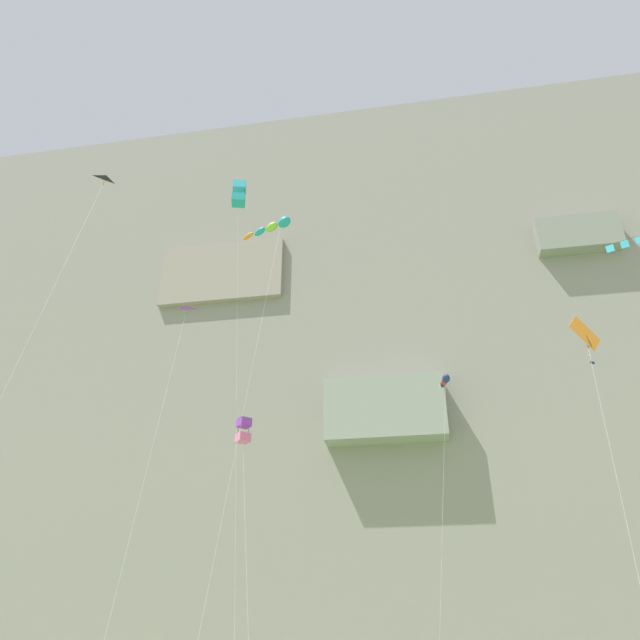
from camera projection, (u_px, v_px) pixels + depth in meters
name	position (u px, v px, depth m)	size (l,w,h in m)	color
cliff_face	(390.00, 384.00, 77.09)	(180.00, 33.72, 65.98)	gray
kite_box_near_cliff	(239.00, 194.00, 47.37)	(3.06, 1.80, 35.49)	#38B2D1
kite_diamond_high_right	(586.00, 338.00, 35.38)	(2.71, 5.20, 20.58)	orange
kite_delta_high_center	(179.00, 334.00, 37.89)	(1.07, 4.48, 22.36)	purple
kite_delta_low_left	(90.00, 211.00, 33.66)	(1.71, 5.82, 27.27)	black
kite_windsock_high_left	(273.00, 227.00, 47.01)	(4.77, 7.67, 32.66)	teal
kite_box_upper_right	(243.00, 431.00, 42.96)	(3.43, 5.34, 17.60)	purple
kite_windsock_low_center	(445.00, 382.00, 49.57)	(3.14, 8.15, 23.10)	navy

